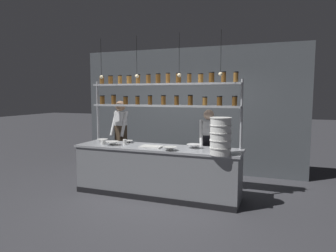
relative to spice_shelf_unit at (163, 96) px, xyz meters
name	(u,v)px	position (x,y,z in m)	size (l,w,h in m)	color
ground_plane	(157,195)	(0.00, -0.33, -1.86)	(40.00, 40.00, 0.00)	#3D3D42
back_wall	(188,110)	(0.00, 1.67, -0.36)	(5.53, 0.12, 3.01)	#4C5156
prep_counter	(157,171)	(0.00, -0.33, -1.40)	(3.13, 0.76, 0.92)	gray
spice_shelf_unit	(163,96)	(0.00, 0.00, 0.00)	(3.02, 0.28, 2.30)	#999BA0
chef_left	(121,134)	(-1.17, 0.41, -0.84)	(0.39, 0.33, 1.75)	black
chef_center	(208,145)	(0.84, 0.29, -0.95)	(0.41, 0.34, 1.60)	black
container_stack	(220,136)	(1.24, -0.65, -0.64)	(0.35, 0.35, 0.60)	white
cutting_board	(151,147)	(-0.08, -0.40, -0.93)	(0.40, 0.26, 0.02)	silver
prep_bowl_near_left	(194,146)	(0.69, -0.23, -0.91)	(0.27, 0.27, 0.07)	white
prep_bowl_center_front	(102,141)	(-1.26, -0.19, -0.91)	(0.22, 0.22, 0.06)	silver
prep_bowl_center_back	(128,142)	(-0.71, -0.10, -0.92)	(0.18, 0.18, 0.05)	silver
prep_bowl_near_right	(170,149)	(0.36, -0.60, -0.91)	(0.25, 0.25, 0.07)	silver
prep_bowl_far_left	(112,143)	(-0.87, -0.46, -0.91)	(0.27, 0.27, 0.07)	silver
serving_cup_front	(103,142)	(-1.09, -0.43, -0.90)	(0.09, 0.09, 0.08)	silver
serving_cup_by_board	(125,142)	(-0.68, -0.31, -0.89)	(0.07, 0.07, 0.10)	silver
pendant_light_row	(157,73)	(0.01, -0.33, 0.41)	(2.39, 0.07, 0.76)	black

